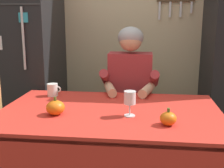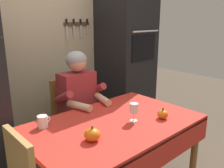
% 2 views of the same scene
% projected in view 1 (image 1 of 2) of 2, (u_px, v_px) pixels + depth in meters
% --- Properties ---
extents(back_wall_assembly, '(3.70, 0.13, 2.60)m').
position_uv_depth(back_wall_assembly, '(130.00, 19.00, 2.94)').
color(back_wall_assembly, '#BCAD89').
rests_on(back_wall_assembly, ground).
extents(refrigerator, '(0.68, 0.71, 1.80)m').
position_uv_depth(refrigerator, '(22.00, 63.00, 2.77)').
color(refrigerator, black).
rests_on(refrigerator, ground).
extents(dining_table, '(1.40, 0.90, 0.74)m').
position_uv_depth(dining_table, '(110.00, 124.00, 1.86)').
color(dining_table, brown).
rests_on(dining_table, ground).
extents(chair_behind_person, '(0.40, 0.40, 0.93)m').
position_uv_depth(chair_behind_person, '(130.00, 109.00, 2.65)').
color(chair_behind_person, '#9E6B33').
rests_on(chair_behind_person, ground).
extents(seated_person, '(0.47, 0.55, 1.25)m').
position_uv_depth(seated_person, '(130.00, 89.00, 2.41)').
color(seated_person, '#38384C').
rests_on(seated_person, ground).
extents(coffee_mug, '(0.11, 0.08, 0.09)m').
position_uv_depth(coffee_mug, '(53.00, 90.00, 2.19)').
color(coffee_mug, white).
rests_on(coffee_mug, dining_table).
extents(wine_glass, '(0.07, 0.07, 0.15)m').
position_uv_depth(wine_glass, '(130.00, 99.00, 1.72)').
color(wine_glass, white).
rests_on(wine_glass, dining_table).
extents(pumpkin_large, '(0.09, 0.09, 0.10)m').
position_uv_depth(pumpkin_large, '(168.00, 119.00, 1.59)').
color(pumpkin_large, orange).
rests_on(pumpkin_large, dining_table).
extents(pumpkin_medium, '(0.11, 0.11, 0.11)m').
position_uv_depth(pumpkin_medium, '(55.00, 108.00, 1.76)').
color(pumpkin_medium, orange).
rests_on(pumpkin_medium, dining_table).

